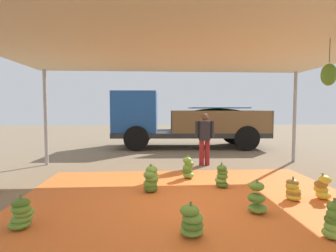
{
  "coord_description": "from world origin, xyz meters",
  "views": [
    {
      "loc": [
        -0.67,
        -4.64,
        1.65
      ],
      "look_at": [
        -0.22,
        2.58,
        1.19
      ],
      "focal_mm": 28.04,
      "sensor_mm": 36.0,
      "label": 1
    }
  ],
  "objects": [
    {
      "name": "banana_bunch_2",
      "position": [
        0.19,
        1.49,
        0.25
      ],
      "size": [
        0.36,
        0.35,
        0.55
      ],
      "color": "#75A83D",
      "rests_on": "tarp_orange"
    },
    {
      "name": "banana_bunch_3",
      "position": [
        2.46,
        -0.1,
        0.22
      ],
      "size": [
        0.36,
        0.37,
        0.48
      ],
      "color": "gold",
      "rests_on": "tarp_orange"
    },
    {
      "name": "cargo_truck_main",
      "position": [
        0.67,
        6.75,
        1.19
      ],
      "size": [
        6.59,
        2.65,
        2.4
      ],
      "color": "#2D2D2D",
      "rests_on": "ground"
    },
    {
      "name": "banana_bunch_7",
      "position": [
        1.89,
        -0.12,
        0.19
      ],
      "size": [
        0.36,
        0.39,
        0.43
      ],
      "color": "gold",
      "rests_on": "tarp_orange"
    },
    {
      "name": "banana_bunch_6",
      "position": [
        -2.48,
        -0.98,
        0.2
      ],
      "size": [
        0.43,
        0.43,
        0.47
      ],
      "color": "#60932D",
      "rests_on": "tarp_orange"
    },
    {
      "name": "worker_0",
      "position": [
        0.88,
        2.94,
        0.9
      ],
      "size": [
        0.56,
        0.34,
        1.54
      ],
      "color": "maroon",
      "rests_on": "ground"
    },
    {
      "name": "banana_bunch_0",
      "position": [
        -0.16,
        -1.36,
        0.2
      ],
      "size": [
        0.41,
        0.39,
        0.46
      ],
      "color": "#6B9E38",
      "rests_on": "tarp_orange"
    },
    {
      "name": "tarp_orange",
      "position": [
        0.0,
        0.0,
        0.01
      ],
      "size": [
        6.21,
        4.53,
        0.01
      ],
      "primitive_type": "cube",
      "color": "orange",
      "rests_on": "ground"
    },
    {
      "name": "banana_bunch_8",
      "position": [
        0.99,
        -0.66,
        0.24
      ],
      "size": [
        0.43,
        0.42,
        0.54
      ],
      "color": "#6B9E38",
      "rests_on": "tarp_orange"
    },
    {
      "name": "banana_bunch_10",
      "position": [
        -0.67,
        1.12,
        0.19
      ],
      "size": [
        0.34,
        0.34,
        0.43
      ],
      "color": "#6B9E38",
      "rests_on": "tarp_orange"
    },
    {
      "name": "banana_bunch_9",
      "position": [
        0.8,
        0.71,
        0.23
      ],
      "size": [
        0.35,
        0.35,
        0.53
      ],
      "color": "#477523",
      "rests_on": "tarp_orange"
    },
    {
      "name": "banana_bunch_1",
      "position": [
        1.64,
        -1.53,
        0.23
      ],
      "size": [
        0.35,
        0.34,
        0.52
      ],
      "color": "#75A83D",
      "rests_on": "tarp_orange"
    },
    {
      "name": "ground_plane",
      "position": [
        0.0,
        3.0,
        0.0
      ],
      "size": [
        40.0,
        40.0,
        0.0
      ],
      "primitive_type": "plane",
      "color": "#7F6B51"
    },
    {
      "name": "tent_canopy",
      "position": [
        0.01,
        -0.09,
        2.79
      ],
      "size": [
        8.0,
        7.0,
        2.87
      ],
      "color": "#9EA0A5",
      "rests_on": "ground"
    },
    {
      "name": "banana_bunch_5",
      "position": [
        -0.69,
        0.49,
        0.25
      ],
      "size": [
        0.4,
        0.39,
        0.56
      ],
      "color": "#477523",
      "rests_on": "tarp_orange"
    }
  ]
}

